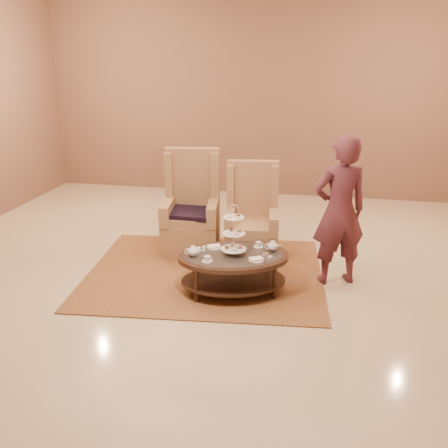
% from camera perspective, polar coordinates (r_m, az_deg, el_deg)
% --- Properties ---
extents(ground, '(8.00, 8.00, 0.00)m').
position_cam_1_polar(ground, '(5.80, -0.86, -6.86)').
color(ground, beige).
rests_on(ground, ground).
extents(ceiling, '(8.00, 8.00, 0.02)m').
position_cam_1_polar(ceiling, '(5.80, -0.86, -6.86)').
color(ceiling, white).
rests_on(ceiling, ground).
extents(wall_back, '(8.00, 0.04, 3.50)m').
position_cam_1_polar(wall_back, '(9.19, 4.47, 14.13)').
color(wall_back, '#835D47').
rests_on(wall_back, ground).
extents(rug, '(2.99, 2.57, 0.01)m').
position_cam_1_polar(rug, '(6.07, -2.17, -5.52)').
color(rug, olive).
rests_on(rug, ground).
extents(tea_table, '(1.40, 1.15, 1.02)m').
position_cam_1_polar(tea_table, '(5.46, 1.10, -4.27)').
color(tea_table, black).
rests_on(tea_table, ground).
extents(armchair_left, '(0.81, 0.84, 1.34)m').
position_cam_1_polar(armchair_left, '(6.68, -3.71, 0.86)').
color(armchair_left, '#A8784F').
rests_on(armchair_left, ground).
extents(armchair_right, '(0.74, 0.76, 1.22)m').
position_cam_1_polar(armchair_right, '(6.45, 3.18, -0.19)').
color(armchair_right, '#A8784F').
rests_on(armchair_right, ground).
extents(person, '(0.73, 0.62, 1.72)m').
position_cam_1_polar(person, '(5.69, 13.05, 1.42)').
color(person, '#52232D').
rests_on(person, ground).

